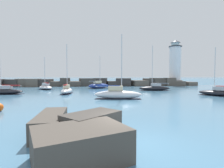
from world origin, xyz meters
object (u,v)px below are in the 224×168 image
sailboat_moored_5 (217,92)px  sailboat_moored_2 (67,90)px  sailboat_moored_3 (118,94)px  sailboat_moored_6 (99,85)px  sailboat_moored_4 (46,87)px  lighthouse (175,66)px  sailboat_moored_1 (4,91)px  sailboat_moored_0 (155,88)px

sailboat_moored_5 → sailboat_moored_2: bearing=165.0°
sailboat_moored_3 → sailboat_moored_6: size_ratio=1.09×
sailboat_moored_2 → sailboat_moored_4: 12.38m
sailboat_moored_6 → sailboat_moored_5: bearing=-46.2°
lighthouse → sailboat_moored_4: lighthouse is taller
sailboat_moored_1 → sailboat_moored_4: 11.21m
sailboat_moored_2 → sailboat_moored_3: 11.63m
sailboat_moored_4 → sailboat_moored_6: (12.83, 2.00, 0.17)m
sailboat_moored_3 → sailboat_moored_6: 20.96m
sailboat_moored_0 → sailboat_moored_4: bearing=165.5°
sailboat_moored_1 → sailboat_moored_3: (19.27, -8.74, 0.14)m
sailboat_moored_4 → sailboat_moored_3: bearing=-52.5°
sailboat_moored_1 → sailboat_moored_6: bearing=34.6°
sailboat_moored_2 → lighthouse: bearing=34.7°
lighthouse → sailboat_moored_3: bearing=-128.4°
sailboat_moored_2 → sailboat_moored_4: sailboat_moored_2 is taller
sailboat_moored_5 → sailboat_moored_6: bearing=133.8°
lighthouse → sailboat_moored_5: (-7.63, -29.39, -6.08)m
sailboat_moored_5 → sailboat_moored_6: 26.82m
sailboat_moored_3 → sailboat_moored_5: bearing=5.2°
sailboat_moored_0 → sailboat_moored_2: bearing=-167.1°
sailboat_moored_4 → lighthouse: bearing=17.1°
sailboat_moored_1 → sailboat_moored_3: 21.16m
sailboat_moored_3 → sailboat_moored_2: bearing=134.8°
sailboat_moored_0 → sailboat_moored_5: 12.77m
sailboat_moored_6 → lighthouse: bearing=21.0°
lighthouse → sailboat_moored_3: 39.92m
lighthouse → sailboat_moored_1: (-43.80, -22.19, -6.08)m
lighthouse → sailboat_moored_6: lighthouse is taller
sailboat_moored_1 → sailboat_moored_4: bearing=64.9°
lighthouse → sailboat_moored_2: bearing=-145.3°
sailboat_moored_2 → sailboat_moored_3: (8.19, -8.25, 0.07)m
lighthouse → sailboat_moored_2: size_ratio=1.67×
lighthouse → sailboat_moored_1: 49.47m
sailboat_moored_1 → sailboat_moored_5: (36.17, -7.20, 0.00)m
sailboat_moored_1 → sailboat_moored_2: 11.09m
sailboat_moored_6 → sailboat_moored_3: bearing=-85.4°
sailboat_moored_1 → sailboat_moored_5: 36.88m
sailboat_moored_0 → sailboat_moored_1: bearing=-172.8°
sailboat_moored_2 → sailboat_moored_4: size_ratio=1.18×
sailboat_moored_0 → sailboat_moored_4: (-24.84, 6.40, -0.05)m
sailboat_moored_1 → sailboat_moored_5: sailboat_moored_1 is taller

